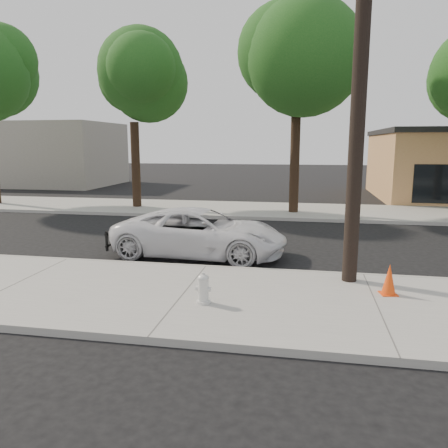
{
  "coord_description": "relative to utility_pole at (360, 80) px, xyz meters",
  "views": [
    {
      "loc": [
        2.5,
        -12.97,
        3.32
      ],
      "look_at": [
        0.19,
        -0.55,
        1.0
      ],
      "focal_mm": 35.0,
      "sensor_mm": 36.0,
      "label": 1
    }
  ],
  "objects": [
    {
      "name": "traffic_cone",
      "position": [
        0.73,
        -0.85,
        -4.23
      ],
      "size": [
        0.4,
        0.4,
        0.66
      ],
      "rotation": [
        0.0,
        0.0,
        0.17
      ],
      "color": "#ED420C",
      "rests_on": "near_sidewalk"
    },
    {
      "name": "utility_pole",
      "position": [
        0.0,
        0.0,
        0.0
      ],
      "size": [
        1.4,
        0.34,
        9.0
      ],
      "color": "black",
      "rests_on": "near_sidewalk"
    },
    {
      "name": "police_cruiser",
      "position": [
        -4.12,
        2.16,
        -3.98
      ],
      "size": [
        5.27,
        2.67,
        1.43
      ],
      "primitive_type": "imported",
      "rotation": [
        0.0,
        0.0,
        1.51
      ],
      "color": "silver",
      "rests_on": "ground"
    },
    {
      "name": "near_sidewalk",
      "position": [
        -3.6,
        -1.6,
        -4.62
      ],
      "size": [
        90.0,
        4.4,
        0.15
      ],
      "primitive_type": "cube",
      "color": "gray",
      "rests_on": "ground"
    },
    {
      "name": "tree_c",
      "position": [
        -1.38,
        10.34,
        2.21
      ],
      "size": [
        4.96,
        4.8,
        9.55
      ],
      "color": "black",
      "rests_on": "far_sidewalk"
    },
    {
      "name": "far_sidewalk",
      "position": [
        -3.6,
        11.2,
        -4.62
      ],
      "size": [
        90.0,
        5.0,
        0.15
      ],
      "primitive_type": "cube",
      "color": "gray",
      "rests_on": "ground"
    },
    {
      "name": "curb_near",
      "position": [
        -3.6,
        0.6,
        -4.62
      ],
      "size": [
        90.0,
        0.12,
        0.16
      ],
      "primitive_type": "cube",
      "color": "#9E9B93",
      "rests_on": "ground"
    },
    {
      "name": "building_far",
      "position": [
        -23.6,
        22.7,
        -2.2
      ],
      "size": [
        14.0,
        8.0,
        5.0
      ],
      "primitive_type": "cube",
      "color": "gray",
      "rests_on": "ground"
    },
    {
      "name": "fire_hydrant",
      "position": [
        -3.05,
        -2.08,
        -4.26
      ],
      "size": [
        0.31,
        0.29,
        0.6
      ],
      "rotation": [
        0.0,
        0.0,
        -0.02
      ],
      "color": "silver",
      "rests_on": "near_sidewalk"
    },
    {
      "name": "ground",
      "position": [
        -3.6,
        2.7,
        -4.7
      ],
      "size": [
        120.0,
        120.0,
        0.0
      ],
      "primitive_type": "plane",
      "color": "black",
      "rests_on": "ground"
    },
    {
      "name": "tree_b",
      "position": [
        -9.41,
        10.76,
        1.45
      ],
      "size": [
        4.34,
        4.2,
        8.45
      ],
      "color": "black",
      "rests_on": "far_sidewalk"
    }
  ]
}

